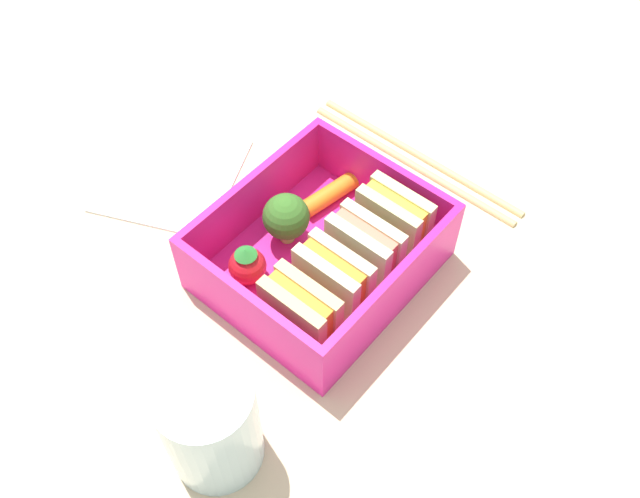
% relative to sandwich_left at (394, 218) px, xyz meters
% --- Properties ---
extents(ground_plane, '(1.20, 1.20, 0.02)m').
position_rel_sandwich_left_xyz_m(ground_plane, '(0.05, -0.03, -0.05)').
color(ground_plane, beige).
extents(bento_tray, '(0.16, 0.14, 0.01)m').
position_rel_sandwich_left_xyz_m(bento_tray, '(0.05, -0.03, -0.03)').
color(bento_tray, '#E01F89').
rests_on(bento_tray, ground_plane).
extents(bento_rim, '(0.16, 0.14, 0.05)m').
position_rel_sandwich_left_xyz_m(bento_rim, '(0.05, -0.03, 0.00)').
color(bento_rim, '#E01F89').
rests_on(bento_rim, bento_tray).
extents(sandwich_left, '(0.03, 0.06, 0.05)m').
position_rel_sandwich_left_xyz_m(sandwich_left, '(0.00, 0.00, 0.00)').
color(sandwich_left, '#D4C688').
rests_on(sandwich_left, bento_tray).
extents(sandwich_center_left, '(0.03, 0.06, 0.05)m').
position_rel_sandwich_left_xyz_m(sandwich_center_left, '(0.04, 0.00, 0.00)').
color(sandwich_center_left, beige).
rests_on(sandwich_center_left, bento_tray).
extents(sandwich_center, '(0.03, 0.06, 0.05)m').
position_rel_sandwich_left_xyz_m(sandwich_center, '(0.07, 0.00, 0.00)').
color(sandwich_center, beige).
rests_on(sandwich_center, bento_tray).
extents(sandwich_center_right, '(0.03, 0.06, 0.05)m').
position_rel_sandwich_left_xyz_m(sandwich_center_right, '(0.11, 0.00, 0.00)').
color(sandwich_center_right, '#DFBC7D').
rests_on(sandwich_center_right, bento_tray).
extents(carrot_stick_far_left, '(0.05, 0.02, 0.01)m').
position_rel_sandwich_left_xyz_m(carrot_stick_far_left, '(0.00, -0.06, -0.02)').
color(carrot_stick_far_left, orange).
rests_on(carrot_stick_far_left, bento_tray).
extents(broccoli_floret, '(0.04, 0.04, 0.04)m').
position_rel_sandwich_left_xyz_m(broccoli_floret, '(0.05, -0.06, 0.00)').
color(broccoli_floret, '#96C260').
rests_on(broccoli_floret, bento_tray).
extents(strawberry_far_left, '(0.03, 0.03, 0.03)m').
position_rel_sandwich_left_xyz_m(strawberry_far_left, '(0.10, -0.06, -0.01)').
color(strawberry_far_left, red).
rests_on(strawberry_far_left, bento_tray).
extents(chopstick_pair, '(0.02, 0.21, 0.01)m').
position_rel_sandwich_left_xyz_m(chopstick_pair, '(-0.09, -0.04, -0.03)').
color(chopstick_pair, tan).
rests_on(chopstick_pair, ground_plane).
extents(drinking_glass, '(0.06, 0.06, 0.09)m').
position_rel_sandwich_left_xyz_m(drinking_glass, '(0.21, 0.02, 0.01)').
color(drinking_glass, silver).
rests_on(drinking_glass, ground_plane).
extents(folded_napkin, '(0.15, 0.15, 0.00)m').
position_rel_sandwich_left_xyz_m(folded_napkin, '(0.06, -0.19, -0.03)').
color(folded_napkin, white).
rests_on(folded_napkin, ground_plane).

